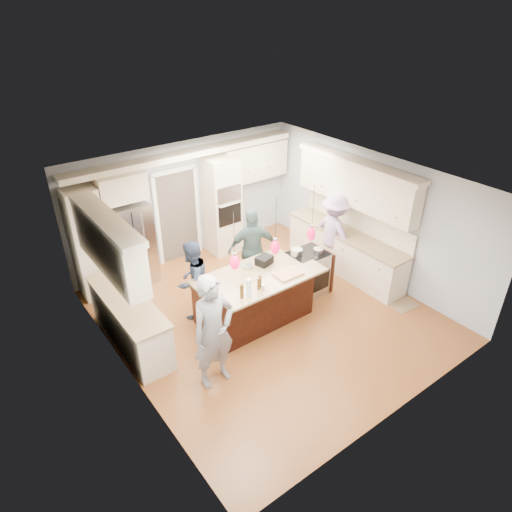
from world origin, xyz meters
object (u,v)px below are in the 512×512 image
(kitchen_island, at_px, (254,297))
(island_range, at_px, (307,272))
(refrigerator, at_px, (130,244))
(person_far_left, at_px, (192,280))
(person_bar_end, at_px, (214,332))

(kitchen_island, distance_m, island_range, 1.41)
(refrigerator, distance_m, person_far_left, 1.85)
(refrigerator, distance_m, person_bar_end, 3.49)
(person_far_left, bearing_deg, kitchen_island, 112.43)
(kitchen_island, relative_size, person_bar_end, 1.08)
(kitchen_island, height_order, person_bar_end, person_bar_end)
(kitchen_island, relative_size, person_far_left, 1.34)
(island_range, height_order, person_far_left, person_far_left)
(island_range, bearing_deg, person_far_left, 162.75)
(kitchen_island, height_order, island_range, kitchen_island)
(island_range, bearing_deg, person_bar_end, -160.72)
(refrigerator, height_order, kitchen_island, refrigerator)
(island_range, height_order, person_bar_end, person_bar_end)
(person_bar_end, bearing_deg, refrigerator, 86.20)
(kitchen_island, height_order, person_far_left, person_far_left)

